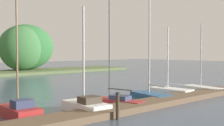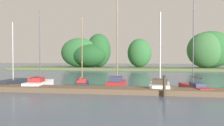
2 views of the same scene
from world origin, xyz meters
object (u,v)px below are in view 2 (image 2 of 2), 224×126
Objects in this scene: sailboat_4 at (160,86)px; sailboat_5 at (194,86)px; sailboat_2 at (82,83)px; sailboat_3 at (117,82)px; sailboat_0 at (13,83)px; sailboat_1 at (39,83)px; mooring_piling_1 at (164,86)px.

sailboat_4 is 0.71× the size of sailboat_5.
sailboat_2 is 0.70× the size of sailboat_5.
sailboat_5 reaches higher than sailboat_3.
sailboat_0 is 0.94× the size of sailboat_2.
sailboat_1 is 0.79× the size of sailboat_3.
sailboat_2 is 8.57m from sailboat_5.
sailboat_1 is at bearing 91.56° from sailboat_4.
sailboat_0 is 4.08× the size of mooring_piling_1.
mooring_piling_1 is (0.14, -2.44, 0.27)m from sailboat_4.
sailboat_0 is at bearing 77.02° from sailboat_5.
sailboat_1 reaches higher than mooring_piling_1.
sailboat_1 is 12.01m from sailboat_5.
sailboat_1 is at bearing -99.69° from sailboat_0.
mooring_piling_1 is (3.43, -3.51, 0.21)m from sailboat_3.
sailboat_5 is at bearing -92.30° from sailboat_0.
sailboat_2 is 0.99× the size of sailboat_4.
sailboat_0 is 12.11m from sailboat_4.
sailboat_4 is at bearing -97.87° from sailboat_1.
sailboat_0 is at bearing 93.96° from sailboat_3.
sailboat_4 reaches higher than sailboat_0.
sailboat_0 is 2.60m from sailboat_1.
mooring_piling_1 is at bearing -106.17° from sailboat_0.
sailboat_1 is 10.07m from mooring_piling_1.
sailboat_3 is (8.79, 0.30, 0.13)m from sailboat_0.
sailboat_0 is at bearing 165.29° from mooring_piling_1.
sailboat_1 is 4.81× the size of mooring_piling_1.
mooring_piling_1 is (-2.35, -3.00, 0.35)m from sailboat_5.
sailboat_4 is 2.46m from mooring_piling_1.
sailboat_3 is at bearing -89.51° from sailboat_0.
sailboat_1 is at bearing 163.63° from mooring_piling_1.
sailboat_5 is at bearing -94.71° from sailboat_1.
sailboat_0 is 12.65m from mooring_piling_1.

